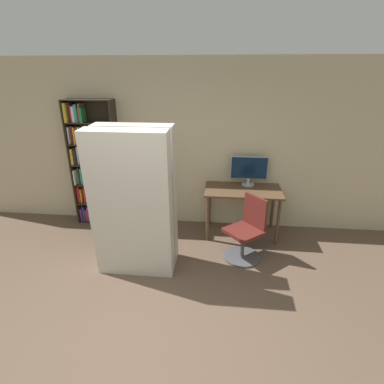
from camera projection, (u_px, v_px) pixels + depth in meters
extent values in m
plane|color=brown|center=(138.00, 346.00, 2.91)|extent=(16.00, 16.00, 0.00)
cube|color=#C6B793|center=(177.00, 146.00, 4.87)|extent=(8.00, 0.06, 2.70)
cube|color=brown|center=(243.00, 190.00, 4.65)|extent=(1.18, 0.66, 0.03)
cylinder|color=brown|center=(208.00, 219.00, 4.60)|extent=(0.05, 0.05, 0.75)
cylinder|color=brown|center=(278.00, 222.00, 4.50)|extent=(0.05, 0.05, 0.75)
cylinder|color=brown|center=(209.00, 204.00, 5.10)|extent=(0.05, 0.05, 0.75)
cylinder|color=brown|center=(273.00, 207.00, 5.00)|extent=(0.05, 0.05, 0.75)
cylinder|color=#B7B7BC|center=(248.00, 184.00, 4.83)|extent=(0.20, 0.20, 0.02)
cylinder|color=#B7B7BC|center=(248.00, 181.00, 4.81)|extent=(0.04, 0.04, 0.10)
cube|color=#B7B7BC|center=(249.00, 168.00, 4.73)|extent=(0.58, 0.02, 0.37)
cube|color=#0A1E38|center=(249.00, 168.00, 4.72)|extent=(0.56, 0.03, 0.34)
cylinder|color=#4C4C51|center=(242.00, 257.00, 4.29)|extent=(0.52, 0.52, 0.03)
cylinder|color=#4C4C51|center=(243.00, 245.00, 4.21)|extent=(0.05, 0.05, 0.37)
cube|color=#591E19|center=(244.00, 231.00, 4.13)|extent=(0.62, 0.62, 0.05)
cube|color=#591E19|center=(255.00, 211.00, 4.14)|extent=(0.29, 0.32, 0.45)
cube|color=#2D2319|center=(73.00, 164.00, 4.99)|extent=(0.02, 0.28, 2.08)
cube|color=#2D2319|center=(118.00, 165.00, 4.92)|extent=(0.02, 0.28, 2.08)
cube|color=#2D2319|center=(98.00, 162.00, 5.08)|extent=(0.78, 0.02, 2.08)
cube|color=#2D2319|center=(102.00, 220.00, 5.35)|extent=(0.74, 0.24, 0.02)
cube|color=#2D2319|center=(100.00, 203.00, 5.22)|extent=(0.74, 0.24, 0.02)
cube|color=#2D2319|center=(98.00, 184.00, 5.09)|extent=(0.74, 0.24, 0.02)
cube|color=#2D2319|center=(95.00, 165.00, 4.96)|extent=(0.74, 0.24, 0.02)
cube|color=#2D2319|center=(93.00, 144.00, 4.83)|extent=(0.74, 0.24, 0.02)
cube|color=#2D2319|center=(90.00, 123.00, 4.70)|extent=(0.74, 0.24, 0.02)
cube|color=#2D2319|center=(87.00, 100.00, 4.57)|extent=(0.74, 0.24, 0.02)
cube|color=#7A2D84|center=(83.00, 213.00, 5.34)|extent=(0.03, 0.19, 0.22)
cube|color=#232328|center=(85.00, 212.00, 5.32)|extent=(0.02, 0.16, 0.28)
cube|color=#1E4C9E|center=(86.00, 213.00, 5.32)|extent=(0.02, 0.18, 0.25)
cube|color=red|center=(88.00, 213.00, 5.34)|extent=(0.04, 0.18, 0.21)
cube|color=#7A2D84|center=(89.00, 213.00, 5.29)|extent=(0.04, 0.13, 0.26)
cube|color=orange|center=(93.00, 213.00, 5.34)|extent=(0.03, 0.19, 0.24)
cube|color=#7A2D84|center=(95.00, 212.00, 5.33)|extent=(0.02, 0.15, 0.26)
cube|color=brown|center=(97.00, 214.00, 5.33)|extent=(0.04, 0.18, 0.20)
cube|color=orange|center=(98.00, 213.00, 5.29)|extent=(0.04, 0.20, 0.27)
cube|color=red|center=(80.00, 194.00, 5.19)|extent=(0.04, 0.14, 0.29)
cube|color=gold|center=(83.00, 194.00, 5.21)|extent=(0.02, 0.19, 0.25)
cube|color=red|center=(86.00, 193.00, 5.23)|extent=(0.03, 0.14, 0.27)
cube|color=red|center=(86.00, 195.00, 5.18)|extent=(0.02, 0.19, 0.26)
cube|color=gold|center=(89.00, 195.00, 5.21)|extent=(0.03, 0.15, 0.23)
cube|color=#232328|center=(91.00, 195.00, 5.20)|extent=(0.03, 0.15, 0.25)
cube|color=orange|center=(93.00, 194.00, 5.19)|extent=(0.03, 0.14, 0.27)
cube|color=silver|center=(76.00, 177.00, 5.04)|extent=(0.02, 0.18, 0.25)
cube|color=#287A38|center=(80.00, 176.00, 5.08)|extent=(0.02, 0.18, 0.25)
cube|color=#232328|center=(81.00, 175.00, 5.06)|extent=(0.02, 0.18, 0.30)
cube|color=teal|center=(84.00, 175.00, 5.07)|extent=(0.04, 0.19, 0.27)
cube|color=#287A38|center=(85.00, 177.00, 5.04)|extent=(0.03, 0.16, 0.22)
cube|color=gold|center=(74.00, 156.00, 4.92)|extent=(0.04, 0.17, 0.26)
cube|color=#232328|center=(76.00, 157.00, 4.91)|extent=(0.03, 0.14, 0.25)
cube|color=silver|center=(79.00, 155.00, 4.94)|extent=(0.03, 0.14, 0.30)
cube|color=#1E4C9E|center=(82.00, 156.00, 4.95)|extent=(0.04, 0.17, 0.24)
cube|color=#1E4C9E|center=(84.00, 158.00, 4.92)|extent=(0.03, 0.16, 0.21)
cube|color=teal|center=(85.00, 158.00, 4.89)|extent=(0.02, 0.15, 0.23)
cube|color=silver|center=(71.00, 135.00, 4.81)|extent=(0.02, 0.18, 0.27)
cube|color=red|center=(73.00, 135.00, 4.80)|extent=(0.02, 0.14, 0.28)
cube|color=#232328|center=(75.00, 134.00, 4.80)|extent=(0.02, 0.20, 0.29)
cube|color=orange|center=(76.00, 135.00, 4.76)|extent=(0.03, 0.13, 0.27)
cube|color=teal|center=(80.00, 136.00, 4.84)|extent=(0.03, 0.15, 0.22)
cube|color=silver|center=(81.00, 135.00, 4.78)|extent=(0.02, 0.19, 0.27)
cube|color=teal|center=(84.00, 136.00, 4.82)|extent=(0.03, 0.17, 0.22)
cube|color=gold|center=(67.00, 112.00, 4.64)|extent=(0.04, 0.16, 0.29)
cube|color=#232328|center=(72.00, 112.00, 4.70)|extent=(0.04, 0.17, 0.29)
cube|color=red|center=(73.00, 114.00, 4.67)|extent=(0.03, 0.16, 0.25)
cube|color=silver|center=(75.00, 114.00, 4.65)|extent=(0.04, 0.14, 0.24)
cube|color=teal|center=(78.00, 113.00, 4.66)|extent=(0.04, 0.19, 0.27)
cube|color=brown|center=(80.00, 115.00, 4.67)|extent=(0.03, 0.15, 0.21)
cube|color=brown|center=(82.00, 113.00, 4.65)|extent=(0.02, 0.20, 0.28)
cube|color=#287A38|center=(83.00, 115.00, 4.63)|extent=(0.03, 0.17, 0.22)
cube|color=beige|center=(131.00, 207.00, 3.62)|extent=(0.99, 0.34, 1.91)
cube|color=beige|center=(171.00, 209.00, 3.58)|extent=(0.01, 0.34, 1.87)
cube|color=beige|center=(138.00, 197.00, 3.92)|extent=(0.99, 0.30, 1.90)
cube|color=beige|center=(175.00, 199.00, 3.87)|extent=(0.01, 0.30, 1.86)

